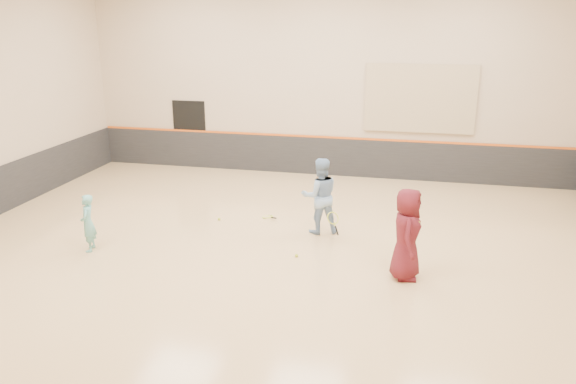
% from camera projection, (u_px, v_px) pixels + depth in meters
% --- Properties ---
extents(room, '(15.04, 12.04, 6.22)m').
position_uv_depth(room, '(281.00, 212.00, 12.02)').
color(room, tan).
rests_on(room, ground).
extents(wainscot_back, '(14.90, 0.04, 1.20)m').
position_uv_depth(wainscot_back, '(325.00, 156.00, 17.64)').
color(wainscot_back, '#232326').
rests_on(wainscot_back, floor).
extents(accent_stripe, '(14.90, 0.03, 0.06)m').
position_uv_depth(accent_stripe, '(325.00, 137.00, 17.44)').
color(accent_stripe, '#D85914').
rests_on(accent_stripe, wall_back).
extents(acoustic_panel, '(3.20, 0.08, 2.00)m').
position_uv_depth(acoustic_panel, '(420.00, 99.00, 16.46)').
color(acoustic_panel, tan).
rests_on(acoustic_panel, wall_back).
extents(doorway, '(1.10, 0.05, 2.20)m').
position_uv_depth(doorway, '(190.00, 134.00, 18.44)').
color(doorway, black).
rests_on(doorway, floor).
extents(girl, '(0.43, 0.53, 1.25)m').
position_uv_depth(girl, '(88.00, 223.00, 11.93)').
color(girl, '#67B4AF').
rests_on(girl, floor).
extents(instructor, '(1.05, 0.94, 1.78)m').
position_uv_depth(instructor, '(320.00, 196.00, 12.86)').
color(instructor, '#87A9D1').
rests_on(instructor, floor).
extents(young_man, '(0.61, 0.90, 1.79)m').
position_uv_depth(young_man, '(407.00, 234.00, 10.60)').
color(young_man, '#57141D').
rests_on(young_man, floor).
extents(held_racket, '(0.38, 0.38, 0.58)m').
position_uv_depth(held_racket, '(333.00, 218.00, 12.50)').
color(held_racket, '#D5E532').
rests_on(held_racket, instructor).
extents(spare_racket, '(0.63, 0.63, 0.15)m').
position_uv_depth(spare_racket, '(268.00, 215.00, 14.05)').
color(spare_racket, '#C2E732').
rests_on(spare_racket, floor).
extents(ball_under_racket, '(0.07, 0.07, 0.07)m').
position_uv_depth(ball_under_racket, '(297.00, 256.00, 11.76)').
color(ball_under_racket, '#C0D130').
rests_on(ball_under_racket, floor).
extents(ball_in_hand, '(0.07, 0.07, 0.07)m').
position_uv_depth(ball_in_hand, '(418.00, 223.00, 10.41)').
color(ball_in_hand, yellow).
rests_on(ball_in_hand, young_man).
extents(ball_beside_spare, '(0.07, 0.07, 0.07)m').
position_uv_depth(ball_beside_spare, '(219.00, 219.00, 13.86)').
color(ball_beside_spare, '#BFDA32').
rests_on(ball_beside_spare, floor).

